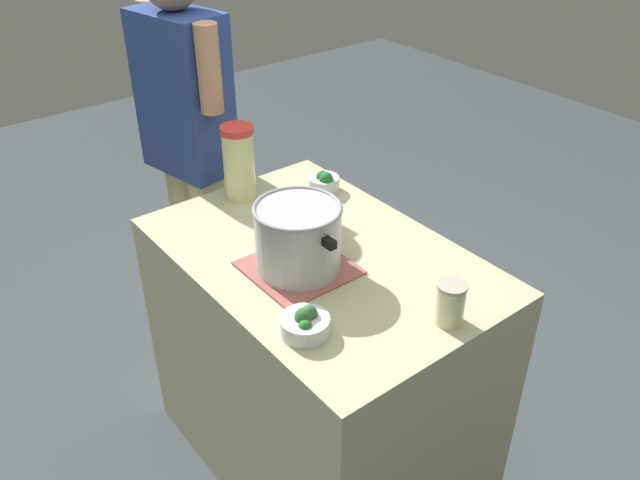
# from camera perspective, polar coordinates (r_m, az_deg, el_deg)

# --- Properties ---
(ground_plane) EXTENTS (8.00, 8.00, 0.00)m
(ground_plane) POSITION_cam_1_polar(r_m,az_deg,el_deg) (2.64, 0.00, -17.82)
(ground_plane) COLOR #434A50
(counter_slab) EXTENTS (1.10, 0.74, 0.91)m
(counter_slab) POSITION_cam_1_polar(r_m,az_deg,el_deg) (2.31, 0.00, -10.61)
(counter_slab) COLOR #BBB98E
(counter_slab) RESTS_ON ground_plane
(dish_cloth) EXTENTS (0.29, 0.29, 0.01)m
(dish_cloth) POSITION_cam_1_polar(r_m,az_deg,el_deg) (1.96, -1.85, -2.42)
(dish_cloth) COLOR #AC5D57
(dish_cloth) RESTS_ON counter_slab
(cooking_pot) EXTENTS (0.32, 0.26, 0.21)m
(cooking_pot) POSITION_cam_1_polar(r_m,az_deg,el_deg) (1.90, -1.91, 0.30)
(cooking_pot) COLOR #B7B7BC
(cooking_pot) RESTS_ON dish_cloth
(lemonade_pitcher) EXTENTS (0.11, 0.11, 0.26)m
(lemonade_pitcher) POSITION_cam_1_polar(r_m,az_deg,el_deg) (2.30, -7.00, 6.68)
(lemonade_pitcher) COLOR beige
(lemonade_pitcher) RESTS_ON counter_slab
(mason_jar) EXTENTS (0.08, 0.08, 0.12)m
(mason_jar) POSITION_cam_1_polar(r_m,az_deg,el_deg) (1.76, 11.15, -5.33)
(mason_jar) COLOR beige
(mason_jar) RESTS_ON counter_slab
(broccoli_bowl_front) EXTENTS (0.13, 0.13, 0.08)m
(broccoli_bowl_front) POSITION_cam_1_polar(r_m,az_deg,el_deg) (1.71, -1.28, -7.23)
(broccoli_bowl_front) COLOR silver
(broccoli_bowl_front) RESTS_ON counter_slab
(broccoli_bowl_center) EXTENTS (0.11, 0.11, 0.08)m
(broccoli_bowl_center) POSITION_cam_1_polar(r_m,az_deg,el_deg) (2.36, 0.33, 5.02)
(broccoli_bowl_center) COLOR silver
(broccoli_bowl_center) RESTS_ON counter_slab
(person_cook) EXTENTS (0.50, 0.26, 1.68)m
(person_cook) POSITION_cam_1_polar(r_m,az_deg,el_deg) (2.62, -11.08, 7.01)
(person_cook) COLOR tan
(person_cook) RESTS_ON ground_plane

